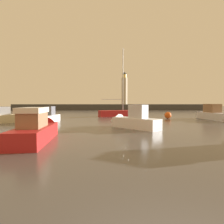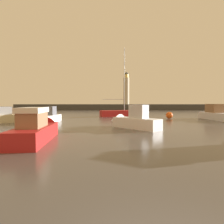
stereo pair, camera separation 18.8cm
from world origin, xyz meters
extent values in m
plane|color=#4C4742|center=(0.00, 32.72, 0.00)|extent=(220.00, 220.00, 0.00)
cube|color=#423F3D|center=(0.00, 65.44, 1.01)|extent=(70.09, 5.32, 2.02)
cylinder|color=beige|center=(4.06, 65.44, 6.72)|extent=(2.04, 2.04, 9.39)
cylinder|color=#F2CC59|center=(4.06, 65.44, 12.07)|extent=(1.53, 1.53, 1.31)
cone|color=#33383D|center=(4.06, 65.44, 13.11)|extent=(1.83, 1.83, 0.75)
cube|color=silver|center=(14.42, 25.74, 0.53)|extent=(2.54, 6.47, 1.06)
cube|color=#8C6647|center=(14.36, 26.33, 1.70)|extent=(1.74, 2.46, 1.29)
cube|color=white|center=(-9.19, 22.26, 0.45)|extent=(1.98, 4.77, 0.91)
cone|color=white|center=(-9.43, 19.55, 0.50)|extent=(1.64, 1.56, 1.52)
cube|color=#595960|center=(-9.14, 22.87, 1.48)|extent=(1.09, 1.48, 1.15)
cube|color=white|center=(1.32, 16.23, 0.52)|extent=(4.56, 4.68, 1.03)
cone|color=white|center=(-0.66, 18.31, 0.57)|extent=(2.09, 2.08, 1.52)
cube|color=silver|center=(1.51, 16.02, 1.68)|extent=(1.90, 1.93, 1.30)
cube|color=#B21E1E|center=(-6.03, 9.99, 0.49)|extent=(2.31, 5.81, 0.99)
cone|color=#B21E1E|center=(-6.32, 13.26, 0.54)|extent=(1.87, 1.77, 1.73)
cube|color=#8C6647|center=(-5.99, 9.62, 1.44)|extent=(1.46, 2.41, 0.91)
cube|color=silver|center=(-5.99, 9.62, 2.06)|extent=(1.60, 2.65, 0.32)
cube|color=#B21E1E|center=(0.53, 32.93, 0.55)|extent=(7.82, 4.24, 1.11)
cylinder|color=#B7B7BC|center=(1.25, 33.14, 6.86)|extent=(0.12, 0.12, 11.50)
cylinder|color=#B7B7BC|center=(-0.73, 32.56, 3.18)|extent=(3.98, 1.23, 0.09)
sphere|color=#EA5919|center=(8.09, 27.88, 0.53)|extent=(1.07, 1.07, 1.07)
camera|label=1|loc=(-1.23, -2.13, 2.50)|focal=30.29mm
camera|label=2|loc=(-1.05, -2.13, 2.50)|focal=30.29mm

